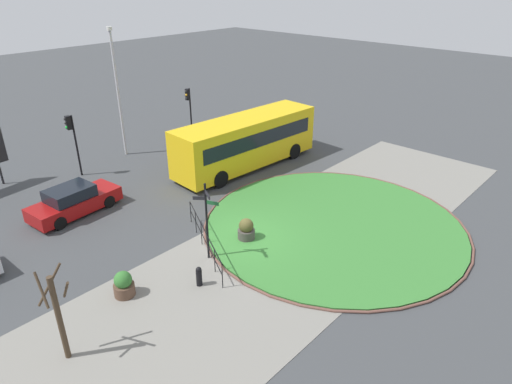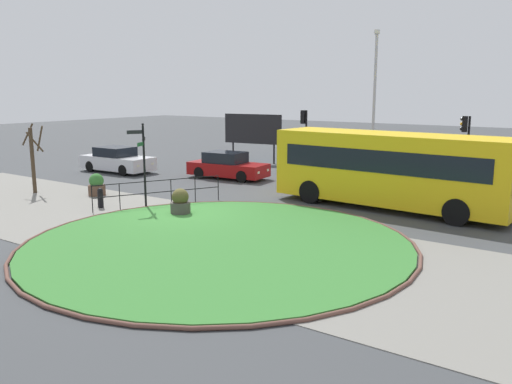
{
  "view_description": "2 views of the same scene",
  "coord_description": "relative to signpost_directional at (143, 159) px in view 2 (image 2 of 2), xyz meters",
  "views": [
    {
      "loc": [
        -12.6,
        -12.19,
        10.98
      ],
      "look_at": [
        1.85,
        1.0,
        1.38
      ],
      "focal_mm": 31.79,
      "sensor_mm": 36.0,
      "label": 1
    },
    {
      "loc": [
        13.95,
        -14.89,
        4.82
      ],
      "look_at": [
        2.44,
        1.55,
        0.94
      ],
      "focal_mm": 37.1,
      "sensor_mm": 36.0,
      "label": 2
    }
  ],
  "objects": [
    {
      "name": "grass_kerb_ring",
      "position": [
        5.86,
        -2.37,
        -1.98
      ],
      "size": [
        12.42,
        12.42,
        0.11
      ],
      "primitive_type": "torus",
      "color": "brown",
      "rests_on": "ground"
    },
    {
      "name": "signpost_directional",
      "position": [
        0.0,
        0.0,
        0.0
      ],
      "size": [
        0.58,
        1.0,
        3.51
      ],
      "color": "black",
      "rests_on": "ground"
    },
    {
      "name": "street_tree_bare",
      "position": [
        -6.65,
        -0.73,
        -0.28
      ],
      "size": [
        0.88,
        0.98,
        3.28
      ],
      "color": "#423323",
      "rests_on": "ground"
    },
    {
      "name": "railing_grass_edge",
      "position": [
        0.27,
        0.54,
        -1.32
      ],
      "size": [
        2.55,
        4.86,
        1.12
      ],
      "rotation": [
        0.0,
        0.0,
        4.23
      ],
      "color": "black",
      "rests_on": "ground"
    },
    {
      "name": "planter_near_signpost",
      "position": [
        2.14,
        -0.15,
        -1.54
      ],
      "size": [
        0.78,
        0.78,
        1.07
      ],
      "color": "#47423D",
      "rests_on": "ground"
    },
    {
      "name": "grass_island",
      "position": [
        5.86,
        -2.37,
        -1.98
      ],
      "size": [
        12.11,
        12.11,
        0.1
      ],
      "primitive_type": "cylinder",
      "color": "#387A33",
      "rests_on": "ground"
    },
    {
      "name": "car_trailing",
      "position": [
        -1.82,
        7.89,
        -1.35
      ],
      "size": [
        4.58,
        2.13,
        1.46
      ],
      "rotation": [
        0.0,
        0.0,
        0.09
      ],
      "color": "maroon",
      "rests_on": "ground"
    },
    {
      "name": "traffic_light_near",
      "position": [
        0.63,
        12.09,
        0.66
      ],
      "size": [
        0.49,
        0.29,
        3.66
      ],
      "rotation": [
        0.0,
        0.0,
        3.01
      ],
      "color": "black",
      "rests_on": "ground"
    },
    {
      "name": "sidewalk_paving",
      "position": [
        2.14,
        -2.16,
        -2.02
      ],
      "size": [
        32.0,
        7.78,
        0.02
      ],
      "primitive_type": "cube",
      "color": "gray",
      "rests_on": "ground"
    },
    {
      "name": "lamppost_tall",
      "position": [
        4.48,
        13.05,
        2.27
      ],
      "size": [
        0.32,
        0.32,
        8.01
      ],
      "color": "#B7B7BC",
      "rests_on": "ground"
    },
    {
      "name": "car_near_lane",
      "position": [
        -8.67,
        5.97,
        -1.34
      ],
      "size": [
        4.64,
        2.06,
        1.49
      ],
      "rotation": [
        0.0,
        0.0,
        0.03
      ],
      "color": "silver",
      "rests_on": "ground"
    },
    {
      "name": "billboard_left",
      "position": [
        -4.42,
        14.03,
        0.17
      ],
      "size": [
        4.22,
        0.69,
        3.24
      ],
      "rotation": [
        0.0,
        0.0,
        0.13
      ],
      "color": "black",
      "rests_on": "ground"
    },
    {
      "name": "ground",
      "position": [
        2.14,
        -0.05,
        -2.03
      ],
      "size": [
        120.0,
        120.0,
        0.0
      ],
      "primitive_type": "plane",
      "color": "#3D3F42"
    },
    {
      "name": "bollard_foreground",
      "position": [
        -1.48,
        -1.08,
        -1.6
      ],
      "size": [
        0.23,
        0.23,
        0.85
      ],
      "color": "black",
      "rests_on": "ground"
    },
    {
      "name": "bus_yellow",
      "position": [
        8.36,
        5.74,
        -0.37
      ],
      "size": [
        9.85,
        3.08,
        3.09
      ],
      "rotation": [
        0.0,
        0.0,
        -0.06
      ],
      "color": "yellow",
      "rests_on": "ground"
    },
    {
      "name": "traffic_light_far",
      "position": [
        9.58,
        12.47,
        0.58
      ],
      "size": [
        0.49,
        0.31,
        3.56
      ],
      "rotation": [
        0.0,
        0.0,
        3.35
      ],
      "color": "black",
      "rests_on": "ground"
    },
    {
      "name": "planter_kerbside",
      "position": [
        -3.75,
        0.54,
        -1.56
      ],
      "size": [
        0.78,
        0.78,
        1.04
      ],
      "color": "brown",
      "rests_on": "ground"
    }
  ]
}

